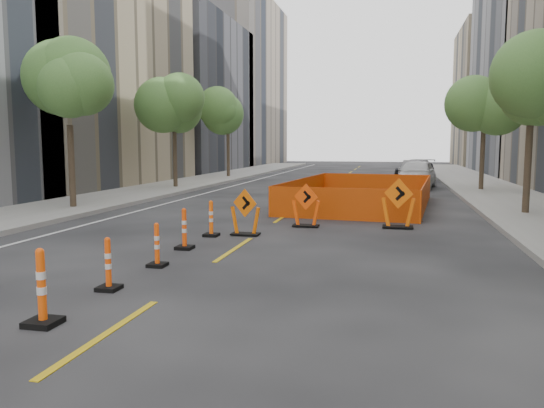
% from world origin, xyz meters
% --- Properties ---
extents(ground_plane, '(140.00, 140.00, 0.00)m').
position_xyz_m(ground_plane, '(0.00, 0.00, 0.00)').
color(ground_plane, black).
extents(sidewalk_left, '(4.00, 90.00, 0.15)m').
position_xyz_m(sidewalk_left, '(-9.00, 12.00, 0.07)').
color(sidewalk_left, gray).
rests_on(sidewalk_left, ground).
extents(sidewalk_right, '(4.00, 90.00, 0.15)m').
position_xyz_m(sidewalk_right, '(9.00, 12.00, 0.07)').
color(sidewalk_right, gray).
rests_on(sidewalk_right, ground).
extents(bld_left_d, '(12.00, 16.00, 14.00)m').
position_xyz_m(bld_left_d, '(-17.00, 39.20, 7.00)').
color(bld_left_d, '#4C4C51').
rests_on(bld_left_d, ground).
extents(bld_left_e, '(12.00, 20.00, 20.00)m').
position_xyz_m(bld_left_e, '(-17.00, 55.60, 10.00)').
color(bld_left_e, gray).
rests_on(bld_left_e, ground).
extents(bld_right_e, '(12.00, 14.00, 16.00)m').
position_xyz_m(bld_right_e, '(17.00, 58.60, 8.00)').
color(bld_right_e, tan).
rests_on(bld_right_e, ground).
extents(tree_l_b, '(2.80, 2.80, 5.95)m').
position_xyz_m(tree_l_b, '(-8.40, 10.00, 4.53)').
color(tree_l_b, '#382B1E').
rests_on(tree_l_b, ground).
extents(tree_l_c, '(2.80, 2.80, 5.95)m').
position_xyz_m(tree_l_c, '(-8.40, 20.00, 4.53)').
color(tree_l_c, '#382B1E').
rests_on(tree_l_c, ground).
extents(tree_l_d, '(2.80, 2.80, 5.95)m').
position_xyz_m(tree_l_d, '(-8.40, 30.00, 4.53)').
color(tree_l_d, '#382B1E').
rests_on(tree_l_d, ground).
extents(tree_r_b, '(2.80, 2.80, 5.95)m').
position_xyz_m(tree_r_b, '(8.40, 12.00, 4.53)').
color(tree_r_b, '#382B1E').
rests_on(tree_r_b, ground).
extents(tree_r_c, '(2.80, 2.80, 5.95)m').
position_xyz_m(tree_r_c, '(8.40, 22.00, 4.53)').
color(tree_r_c, '#382B1E').
rests_on(tree_r_c, ground).
extents(channelizer_2, '(0.44, 0.44, 1.13)m').
position_xyz_m(channelizer_2, '(-1.06, -1.88, 0.56)').
color(channelizer_2, '#EC4C09').
rests_on(channelizer_2, ground).
extents(channelizer_3, '(0.38, 0.38, 0.95)m').
position_xyz_m(channelizer_3, '(-1.10, -0.00, 0.48)').
color(channelizer_3, '#E84609').
rests_on(channelizer_3, ground).
extents(channelizer_4, '(0.37, 0.37, 0.94)m').
position_xyz_m(channelizer_4, '(-1.05, 1.87, 0.47)').
color(channelizer_4, '#F34A0A').
rests_on(channelizer_4, ground).
extents(channelizer_5, '(0.40, 0.40, 1.02)m').
position_xyz_m(channelizer_5, '(-1.20, 3.75, 0.51)').
color(channelizer_5, '#ED460A').
rests_on(channelizer_5, ground).
extents(channelizer_6, '(0.40, 0.40, 1.01)m').
position_xyz_m(channelizer_6, '(-1.17, 5.62, 0.51)').
color(channelizer_6, '#FF580A').
rests_on(channelizer_6, ground).
extents(chevron_sign_left, '(1.02, 0.81, 1.33)m').
position_xyz_m(chevron_sign_left, '(-0.28, 5.99, 0.66)').
color(chevron_sign_left, '#DE5D09').
rests_on(chevron_sign_left, ground).
extents(chevron_sign_center, '(1.03, 0.82, 1.35)m').
position_xyz_m(chevron_sign_center, '(1.14, 7.90, 0.68)').
color(chevron_sign_center, '#FF4C0A').
rests_on(chevron_sign_center, ground).
extents(chevron_sign_right, '(1.19, 0.97, 1.54)m').
position_xyz_m(chevron_sign_right, '(3.94, 8.25, 0.77)').
color(chevron_sign_right, '#F1600A').
rests_on(chevron_sign_right, ground).
extents(safety_fence, '(5.95, 9.22, 1.10)m').
position_xyz_m(safety_fence, '(2.50, 13.94, 0.55)').
color(safety_fence, '#F25A0C').
rests_on(safety_fence, ground).
extents(parked_car_near, '(2.69, 5.15, 1.67)m').
position_xyz_m(parked_car_near, '(5.09, 23.55, 0.84)').
color(parked_car_near, silver).
rests_on(parked_car_near, ground).
extents(parked_car_mid, '(2.19, 4.62, 1.46)m').
position_xyz_m(parked_car_mid, '(5.15, 28.83, 0.73)').
color(parked_car_mid, gray).
rests_on(parked_car_mid, ground).
extents(parked_car_far, '(3.50, 5.14, 1.38)m').
position_xyz_m(parked_car_far, '(5.42, 34.03, 0.69)').
color(parked_car_far, black).
rests_on(parked_car_far, ground).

